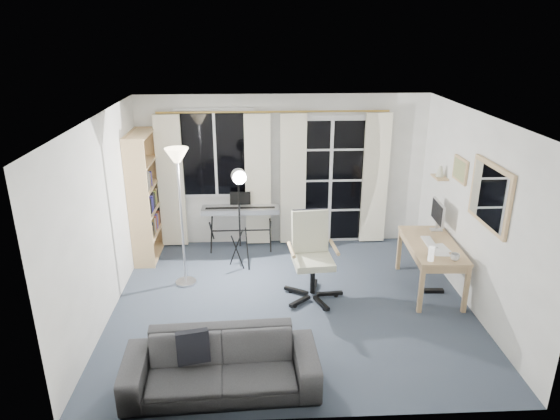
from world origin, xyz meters
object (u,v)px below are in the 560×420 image
at_px(desk, 432,249).
at_px(sofa, 221,356).
at_px(studio_light, 239,188).
at_px(monitor, 438,213).
at_px(keyboard_piano, 240,211).
at_px(bookshelf, 143,200).
at_px(torchiere_lamp, 178,177).
at_px(office_chair, 311,248).
at_px(mug, 455,256).

height_order(desk, sofa, sofa).
xyz_separation_m(studio_light, monitor, (2.74, -0.26, -0.32)).
bearing_deg(studio_light, desk, -26.92).
distance_m(studio_light, sofa, 2.70).
bearing_deg(keyboard_piano, studio_light, -88.77).
height_order(studio_light, monitor, studio_light).
xyz_separation_m(keyboard_piano, monitor, (2.76, -0.95, 0.27)).
bearing_deg(sofa, bookshelf, 110.80).
height_order(bookshelf, studio_light, bookshelf).
relative_size(torchiere_lamp, office_chair, 1.68).
bearing_deg(mug, office_chair, 165.05).
bearing_deg(torchiere_lamp, bookshelf, 127.76).
relative_size(office_chair, monitor, 2.35).
height_order(keyboard_piano, office_chair, office_chair).
distance_m(keyboard_piano, studio_light, 0.91).
xyz_separation_m(torchiere_lamp, mug, (3.40, -0.82, -0.81)).
distance_m(keyboard_piano, desk, 2.92).
height_order(monitor, sofa, monitor).
bearing_deg(office_chair, torchiere_lamp, 163.04).
distance_m(monitor, sofa, 3.72).
bearing_deg(studio_light, monitor, -16.75).
height_order(bookshelf, mug, bookshelf).
relative_size(bookshelf, sofa, 1.02).
bearing_deg(studio_light, torchiere_lamp, -164.18).
height_order(bookshelf, sofa, bookshelf).
height_order(office_chair, mug, office_chair).
relative_size(keyboard_piano, studio_light, 0.77).
distance_m(bookshelf, monitor, 4.27).
bearing_deg(sofa, studio_light, 84.45).
bearing_deg(keyboard_piano, torchiere_lamp, -124.52).
height_order(studio_light, mug, studio_light).
bearing_deg(bookshelf, studio_light, -19.44).
height_order(keyboard_piano, sofa, keyboard_piano).
distance_m(studio_light, monitor, 2.77).
bearing_deg(bookshelf, monitor, -10.42).
distance_m(office_chair, mug, 1.77).
bearing_deg(mug, bookshelf, 157.27).
relative_size(keyboard_piano, monitor, 2.48).
xyz_separation_m(bookshelf, office_chair, (2.39, -1.26, -0.25)).
distance_m(bookshelf, torchiere_lamp, 1.30).
bearing_deg(torchiere_lamp, monitor, 2.20).
distance_m(keyboard_piano, sofa, 3.26).
xyz_separation_m(desk, monitor, (0.20, 0.45, 0.34)).
relative_size(torchiere_lamp, monitor, 3.96).
distance_m(office_chair, monitor, 1.89).
height_order(torchiere_lamp, monitor, torchiere_lamp).
relative_size(bookshelf, office_chair, 1.70).
bearing_deg(monitor, studio_light, 177.30).
bearing_deg(studio_light, keyboard_piano, 79.91).
relative_size(office_chair, sofa, 0.60).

